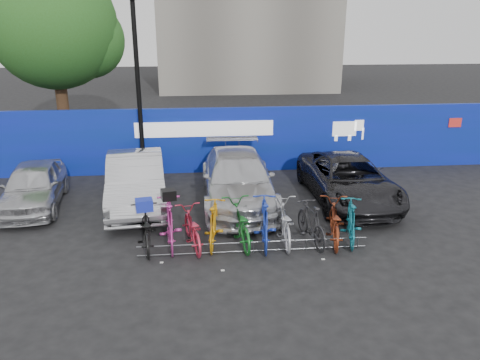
{
  "coord_description": "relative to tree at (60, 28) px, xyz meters",
  "views": [
    {
      "loc": [
        -1.29,
        -10.74,
        5.34
      ],
      "look_at": [
        -0.08,
        2.0,
        0.99
      ],
      "focal_mm": 35.0,
      "sensor_mm": 36.0,
      "label": 1
    }
  ],
  "objects": [
    {
      "name": "hoarding",
      "position": [
        6.78,
        -4.06,
        -3.86
      ],
      "size": [
        22.0,
        0.18,
        2.4
      ],
      "color": "navy",
      "rests_on": "ground"
    },
    {
      "name": "bike_2",
      "position": [
        5.29,
        -10.16,
        -4.59
      ],
      "size": [
        1.0,
        1.92,
        0.96
      ],
      "primitive_type": "imported",
      "rotation": [
        0.0,
        0.0,
        3.34
      ],
      "color": "#CC2A44",
      "rests_on": "ground"
    },
    {
      "name": "bike_3",
      "position": [
        5.84,
        -10.08,
        -4.51
      ],
      "size": [
        0.76,
        1.9,
        1.11
      ],
      "primitive_type": "imported",
      "rotation": [
        0.0,
        0.0,
        3.01
      ],
      "color": "orange",
      "rests_on": "ground"
    },
    {
      "name": "bike_0",
      "position": [
        4.16,
        -10.11,
        -4.58
      ],
      "size": [
        0.89,
        1.95,
        0.99
      ],
      "primitive_type": "imported",
      "rotation": [
        0.0,
        0.0,
        3.27
      ],
      "color": "black",
      "rests_on": "ground"
    },
    {
      "name": "ground",
      "position": [
        6.77,
        -10.06,
        -5.07
      ],
      "size": [
        100.0,
        100.0,
        0.0
      ],
      "primitive_type": "plane",
      "color": "black",
      "rests_on": "ground"
    },
    {
      "name": "car_1",
      "position": [
        3.61,
        -7.2,
        -4.29
      ],
      "size": [
        2.16,
        4.88,
        1.56
      ],
      "primitive_type": "imported",
      "rotation": [
        0.0,
        0.0,
        0.11
      ],
      "color": "#BABBC0",
      "rests_on": "ground"
    },
    {
      "name": "bike_1",
      "position": [
        4.75,
        -10.04,
        -4.46
      ],
      "size": [
        0.75,
        2.08,
        1.22
      ],
      "primitive_type": "imported",
      "rotation": [
        0.0,
        0.0,
        3.23
      ],
      "color": "#C53490",
      "rests_on": "ground"
    },
    {
      "name": "tree",
      "position": [
        0.0,
        0.0,
        0.0
      ],
      "size": [
        5.4,
        5.2,
        7.8
      ],
      "color": "#382314",
      "rests_on": "ground"
    },
    {
      "name": "bike_5",
      "position": [
        7.11,
        -10.21,
        -4.46
      ],
      "size": [
        0.77,
        2.07,
        1.21
      ],
      "primitive_type": "imported",
      "rotation": [
        0.0,
        0.0,
        3.04
      ],
      "color": "#1D35AC",
      "rests_on": "ground"
    },
    {
      "name": "cargo_crate",
      "position": [
        4.16,
        -10.11,
        -3.94
      ],
      "size": [
        0.46,
        0.38,
        0.29
      ],
      "primitive_type": "cube",
      "rotation": [
        0.0,
        0.0,
        0.2
      ],
      "color": "#1929AA",
      "rests_on": "bike_0"
    },
    {
      "name": "bike_6",
      "position": [
        7.62,
        -10.1,
        -4.55
      ],
      "size": [
        0.81,
        2.01,
        1.04
      ],
      "primitive_type": "imported",
      "rotation": [
        0.0,
        0.0,
        3.08
      ],
      "color": "#A5A6AC",
      "rests_on": "ground"
    },
    {
      "name": "bike_8",
      "position": [
        8.89,
        -10.2,
        -4.55
      ],
      "size": [
        1.08,
        2.08,
        1.04
      ],
      "primitive_type": "imported",
      "rotation": [
        0.0,
        0.0,
        2.94
      ],
      "color": "maroon",
      "rests_on": "ground"
    },
    {
      "name": "car_3",
      "position": [
        10.13,
        -7.44,
        -4.38
      ],
      "size": [
        2.38,
        5.01,
        1.38
      ],
      "primitive_type": "imported",
      "rotation": [
        0.0,
        0.0,
        0.02
      ],
      "color": "black",
      "rests_on": "ground"
    },
    {
      "name": "bike_4",
      "position": [
        6.49,
        -10.08,
        -4.53
      ],
      "size": [
        0.95,
        2.11,
        1.07
      ],
      "primitive_type": "imported",
      "rotation": [
        0.0,
        0.0,
        3.26
      ],
      "color": "#166621",
      "rests_on": "ground"
    },
    {
      "name": "car_2",
      "position": [
        6.7,
        -7.27,
        -4.31
      ],
      "size": [
        2.19,
        5.28,
        1.53
      ],
      "primitive_type": "imported",
      "rotation": [
        0.0,
        0.0,
        -0.01
      ],
      "color": "silver",
      "rests_on": "ground"
    },
    {
      "name": "bike_7",
      "position": [
        8.28,
        -10.24,
        -4.54
      ],
      "size": [
        0.77,
        1.83,
        1.07
      ],
      "primitive_type": "imported",
      "rotation": [
        0.0,
        0.0,
        3.3
      ],
      "color": "#29292C",
      "rests_on": "ground"
    },
    {
      "name": "car_0",
      "position": [
        0.56,
        -7.06,
        -4.4
      ],
      "size": [
        2.01,
        4.09,
        1.34
      ],
      "primitive_type": "imported",
      "rotation": [
        0.0,
        0.0,
        0.11
      ],
      "color": "#B0B1B5",
      "rests_on": "ground"
    },
    {
      "name": "bike_9",
      "position": [
        9.31,
        -10.24,
        -4.53
      ],
      "size": [
        0.92,
        1.87,
        1.08
      ],
      "primitive_type": "imported",
      "rotation": [
        0.0,
        0.0,
        2.91
      ],
      "color": "#126D7E",
      "rests_on": "ground"
    },
    {
      "name": "bike_rack",
      "position": [
        6.77,
        -10.66,
        -4.91
      ],
      "size": [
        5.6,
        0.03,
        0.3
      ],
      "color": "#595B60",
      "rests_on": "ground"
    },
    {
      "name": "cargo_topcase",
      "position": [
        4.75,
        -10.04,
        -3.72
      ],
      "size": [
        0.4,
        0.38,
        0.25
      ],
      "primitive_type": "cube",
      "rotation": [
        0.0,
        0.0,
        0.22
      ],
      "color": "black",
      "rests_on": "bike_1"
    },
    {
      "name": "lamppost",
      "position": [
        3.57,
        -4.66,
        -1.8
      ],
      "size": [
        0.25,
        0.5,
        6.11
      ],
      "color": "black",
      "rests_on": "ground"
    }
  ]
}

